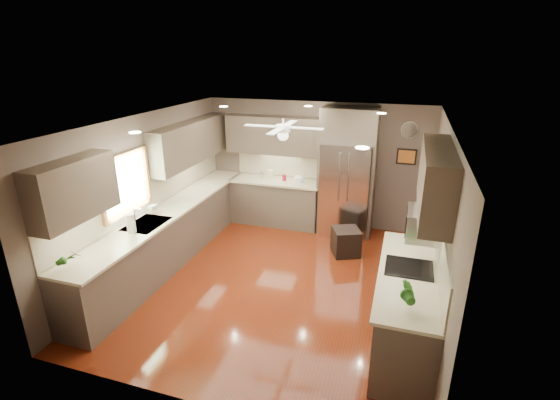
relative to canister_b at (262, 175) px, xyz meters
The scene contains 27 objects.
floor 2.67m from the canister_b, 64.84° to the right, with size 5.00×5.00×0.00m, color #4D200A.
ceiling 2.89m from the canister_b, 64.84° to the right, with size 5.00×5.00×0.00m, color white.
wall_back 1.11m from the canister_b, 14.01° to the left, with size 4.50×4.50×0.00m, color brown.
wall_front 4.86m from the canister_b, 77.49° to the right, with size 4.50×4.50×0.00m, color brown.
wall_left 2.55m from the canister_b, 118.18° to the right, with size 5.00×5.00×0.00m, color brown.
wall_right 4.00m from the canister_b, 34.13° to the right, with size 5.00×5.00×0.00m, color brown.
canister_b is the anchor object (origin of this frame).
canister_c 0.20m from the canister_b, ahead, with size 0.12×0.12×0.19m, color #C0BF90.
canister_d 0.49m from the canister_b, ahead, with size 0.08×0.08×0.12m, color maroon.
soap_bottle 2.55m from the canister_b, 113.16° to the right, with size 0.09×0.10×0.21m, color white.
potted_plant_left 4.30m from the canister_b, 102.22° to the right, with size 0.17×0.11×0.32m, color #235F1B.
potted_plant_right 4.77m from the canister_b, 51.87° to the right, with size 0.18×0.14×0.32m, color #235F1B.
bowl 0.80m from the canister_b, ahead, with size 0.23×0.23×0.06m, color #C0BF90.
left_run 2.33m from the canister_b, 113.40° to the right, with size 0.65×4.70×1.45m.
back_run 0.62m from the canister_b, ahead, with size 1.85×0.65×1.45m.
uppers 1.78m from the canister_b, 78.53° to the right, with size 4.50×4.70×0.95m.
window 3.03m from the canister_b, 113.13° to the right, with size 0.05×1.12×0.92m.
sink 2.88m from the canister_b, 107.83° to the right, with size 0.50×0.70×0.32m.
refrigerator 1.76m from the canister_b, ahead, with size 1.06×0.75×2.45m.
right_run 4.29m from the canister_b, 45.54° to the right, with size 0.70×2.20×1.45m.
microwave 4.18m from the canister_b, 42.18° to the right, with size 0.43×0.55×0.34m.
ceiling_fan 2.57m from the canister_b, 61.52° to the right, with size 1.18×1.18×0.32m.
recessed_lights 2.57m from the canister_b, 61.18° to the right, with size 2.84×3.14×0.01m.
wall_clock 3.00m from the canister_b, ahead, with size 0.30×0.03×0.30m.
framed_print 2.86m from the canister_b, ahead, with size 0.36×0.03×0.30m.
stool 2.31m from the canister_b, 27.52° to the right, with size 0.59×0.59×0.50m.
paper_towel 3.20m from the canister_b, 106.17° to the right, with size 0.12×0.12×0.31m.
Camera 1 is at (1.72, -5.28, 3.42)m, focal length 26.00 mm.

